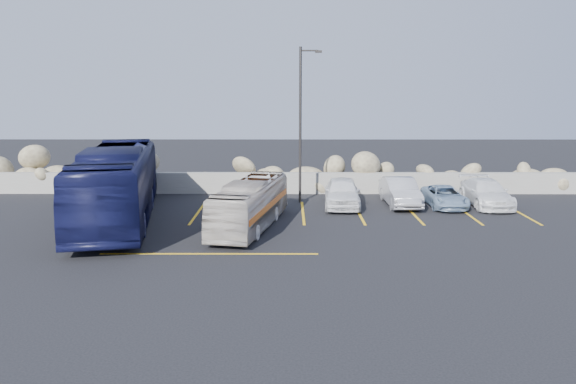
{
  "coord_description": "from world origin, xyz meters",
  "views": [
    {
      "loc": [
        1.96,
        -19.54,
        6.05
      ],
      "look_at": [
        1.88,
        4.0,
        1.59
      ],
      "focal_mm": 35.0,
      "sensor_mm": 36.0,
      "label": 1
    }
  ],
  "objects_px": {
    "car_a": "(342,192)",
    "car_c": "(486,193)",
    "car_b": "(400,192)",
    "car_d": "(445,197)",
    "lamppost": "(301,121)",
    "vintage_bus": "(250,204)",
    "tour_coach": "(117,184)"
  },
  "relations": [
    {
      "from": "tour_coach",
      "to": "car_a",
      "type": "xyz_separation_m",
      "value": [
        10.46,
        3.11,
        -0.95
      ]
    },
    {
      "from": "car_c",
      "to": "car_d",
      "type": "distance_m",
      "value": 2.22
    },
    {
      "from": "vintage_bus",
      "to": "car_a",
      "type": "distance_m",
      "value": 6.14
    },
    {
      "from": "car_a",
      "to": "car_d",
      "type": "distance_m",
      "value": 5.22
    },
    {
      "from": "car_b",
      "to": "car_d",
      "type": "height_order",
      "value": "car_b"
    },
    {
      "from": "lamppost",
      "to": "car_d",
      "type": "relative_size",
      "value": 2.12
    },
    {
      "from": "lamppost",
      "to": "car_a",
      "type": "xyz_separation_m",
      "value": [
        2.07,
        -1.08,
        -3.55
      ]
    },
    {
      "from": "lamppost",
      "to": "car_c",
      "type": "distance_m",
      "value": 10.18
    },
    {
      "from": "car_a",
      "to": "car_b",
      "type": "height_order",
      "value": "car_a"
    },
    {
      "from": "car_c",
      "to": "car_d",
      "type": "height_order",
      "value": "car_c"
    },
    {
      "from": "tour_coach",
      "to": "car_c",
      "type": "xyz_separation_m",
      "value": [
        17.87,
        3.39,
        -1.03
      ]
    },
    {
      "from": "car_b",
      "to": "car_d",
      "type": "relative_size",
      "value": 1.12
    },
    {
      "from": "lamppost",
      "to": "vintage_bus",
      "type": "height_order",
      "value": "lamppost"
    },
    {
      "from": "lamppost",
      "to": "tour_coach",
      "type": "xyz_separation_m",
      "value": [
        -8.39,
        -4.19,
        -2.61
      ]
    },
    {
      "from": "lamppost",
      "to": "car_c",
      "type": "height_order",
      "value": "lamppost"
    },
    {
      "from": "car_d",
      "to": "lamppost",
      "type": "bearing_deg",
      "value": 170.86
    },
    {
      "from": "car_c",
      "to": "car_d",
      "type": "bearing_deg",
      "value": -171.99
    },
    {
      "from": "vintage_bus",
      "to": "car_d",
      "type": "xyz_separation_m",
      "value": [
        9.58,
        4.31,
        -0.51
      ]
    },
    {
      "from": "car_b",
      "to": "car_c",
      "type": "height_order",
      "value": "car_b"
    },
    {
      "from": "car_a",
      "to": "car_c",
      "type": "distance_m",
      "value": 7.41
    },
    {
      "from": "car_a",
      "to": "car_c",
      "type": "relative_size",
      "value": 0.96
    },
    {
      "from": "car_a",
      "to": "car_b",
      "type": "bearing_deg",
      "value": 10.21
    },
    {
      "from": "vintage_bus",
      "to": "car_d",
      "type": "bearing_deg",
      "value": 35.53
    },
    {
      "from": "lamppost",
      "to": "vintage_bus",
      "type": "distance_m",
      "value": 6.71
    },
    {
      "from": "tour_coach",
      "to": "car_d",
      "type": "bearing_deg",
      "value": 0.79
    },
    {
      "from": "tour_coach",
      "to": "car_b",
      "type": "bearing_deg",
      "value": 3.95
    },
    {
      "from": "car_b",
      "to": "car_d",
      "type": "xyz_separation_m",
      "value": [
        2.2,
        -0.35,
        -0.17
      ]
    },
    {
      "from": "car_d",
      "to": "car_c",
      "type": "bearing_deg",
      "value": 6.77
    },
    {
      "from": "tour_coach",
      "to": "car_d",
      "type": "relative_size",
      "value": 3.21
    },
    {
      "from": "car_d",
      "to": "car_b",
      "type": "bearing_deg",
      "value": 170.37
    },
    {
      "from": "car_a",
      "to": "car_d",
      "type": "relative_size",
      "value": 1.15
    },
    {
      "from": "vintage_bus",
      "to": "car_b",
      "type": "bearing_deg",
      "value": 43.55
    }
  ]
}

